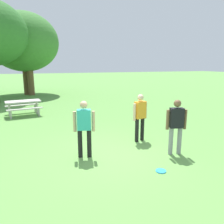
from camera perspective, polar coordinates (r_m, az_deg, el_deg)
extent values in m
plane|color=#609947|center=(6.63, -0.47, -11.02)|extent=(120.00, 120.00, 0.00)
cylinder|color=gray|center=(6.85, 17.11, -7.15)|extent=(0.13, 0.13, 0.82)
cylinder|color=gray|center=(6.76, 15.04, -7.28)|extent=(0.13, 0.13, 0.82)
cube|color=black|center=(6.60, 16.44, -1.48)|extent=(0.43, 0.32, 0.58)
sphere|color=brown|center=(6.52, 16.67, 2.15)|extent=(0.21, 0.21, 0.21)
cylinder|color=brown|center=(6.71, 18.49, -1.83)|extent=(0.09, 0.09, 0.58)
cylinder|color=brown|center=(6.53, 14.28, -1.96)|extent=(0.09, 0.09, 0.58)
cylinder|color=black|center=(6.40, -8.29, -8.11)|extent=(0.13, 0.13, 0.82)
cylinder|color=black|center=(6.38, -5.94, -8.08)|extent=(0.13, 0.13, 0.82)
cube|color=#33B2AD|center=(6.18, -7.29, -2.00)|extent=(0.43, 0.32, 0.58)
sphere|color=tan|center=(6.09, -7.40, 1.88)|extent=(0.21, 0.21, 0.21)
cylinder|color=tan|center=(6.21, -9.68, -2.48)|extent=(0.09, 0.09, 0.58)
cylinder|color=tan|center=(6.18, -4.87, -2.41)|extent=(0.09, 0.09, 0.58)
cylinder|color=black|center=(7.77, 7.88, -4.37)|extent=(0.13, 0.13, 0.82)
cylinder|color=black|center=(7.60, 6.48, -4.72)|extent=(0.13, 0.13, 0.82)
cube|color=orange|center=(7.51, 7.33, 0.57)|extent=(0.43, 0.32, 0.58)
sphere|color=beige|center=(7.43, 7.42, 3.78)|extent=(0.21, 0.21, 0.21)
cylinder|color=beige|center=(7.70, 8.71, 0.45)|extent=(0.09, 0.09, 0.58)
cylinder|color=beige|center=(7.34, 5.87, -0.06)|extent=(0.09, 0.09, 0.58)
cylinder|color=#2D9EDB|center=(5.82, 12.60, -14.73)|extent=(0.26, 0.26, 0.03)
cube|color=beige|center=(12.26, -22.16, 2.59)|extent=(1.78, 0.96, 0.06)
cube|color=#B6B2A8|center=(11.75, -21.71, 0.74)|extent=(1.72, 0.47, 0.05)
cube|color=#B6B2A8|center=(12.88, -22.34, 1.65)|extent=(1.72, 0.47, 0.05)
cylinder|color=#B6B2A8|center=(12.28, -25.08, 0.52)|extent=(0.11, 0.11, 0.71)
cylinder|color=#B6B2A8|center=(11.74, -24.83, -0.70)|extent=(0.09, 0.09, 0.41)
cylinder|color=#B6B2A8|center=(12.88, -25.18, 0.34)|extent=(0.09, 0.09, 0.41)
cylinder|color=#B6B2A8|center=(12.41, -18.98, 1.13)|extent=(0.11, 0.11, 0.71)
cylinder|color=#B6B2A8|center=(11.88, -18.46, -0.04)|extent=(0.09, 0.09, 0.41)
cylinder|color=#B6B2A8|center=(13.00, -19.37, 0.93)|extent=(0.09, 0.09, 0.41)
cylinder|color=brown|center=(20.60, -21.31, 8.20)|extent=(0.59, 0.59, 2.85)
ellipsoid|color=#3D7A33|center=(20.64, -21.99, 16.52)|extent=(5.74, 5.74, 4.88)
cylinder|color=brown|center=(20.15, -20.48, 8.81)|extent=(0.53, 0.53, 3.28)
ellipsoid|color=#286023|center=(20.21, -21.11, 16.86)|extent=(4.36, 4.36, 3.71)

